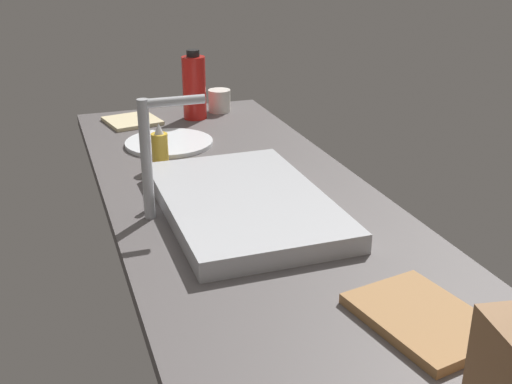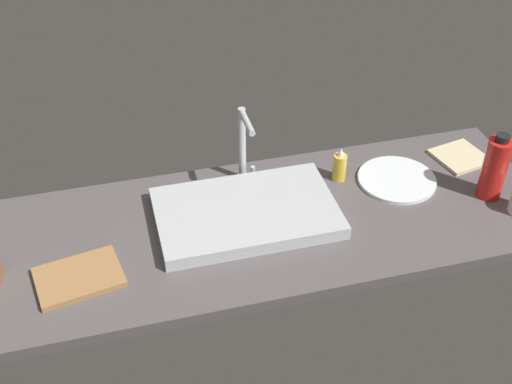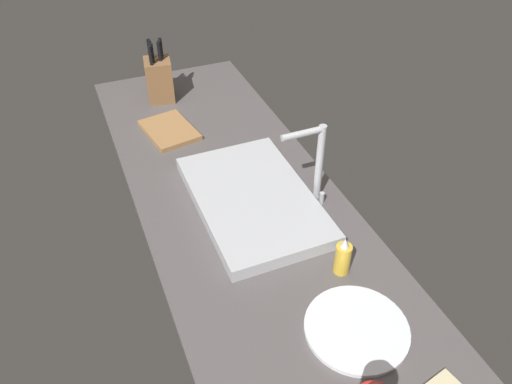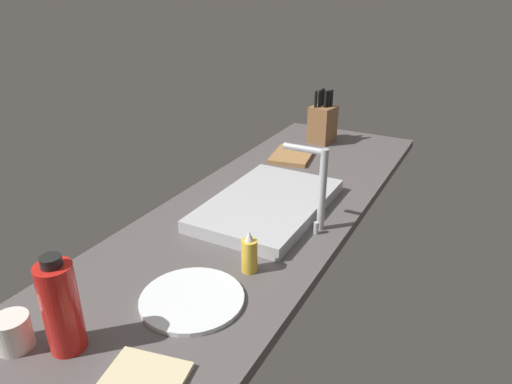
% 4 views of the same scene
% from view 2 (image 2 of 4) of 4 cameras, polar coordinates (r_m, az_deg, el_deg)
% --- Properties ---
extents(countertop_slab, '(1.97, 0.64, 0.04)m').
position_cam_2_polar(countertop_slab, '(2.02, -1.42, -3.31)').
color(countertop_slab, '#514C4C').
rests_on(countertop_slab, ground).
extents(sink_basin, '(0.55, 0.35, 0.04)m').
position_cam_2_polar(sink_basin, '(2.02, -0.85, -1.82)').
color(sink_basin, '#B7BABF').
rests_on(sink_basin, countertop_slab).
extents(faucet, '(0.06, 0.14, 0.27)m').
position_cam_2_polar(faucet, '(2.10, -1.06, 4.46)').
color(faucet, '#B7BABF').
rests_on(faucet, countertop_slab).
extents(cutting_board, '(0.26, 0.20, 0.02)m').
position_cam_2_polar(cutting_board, '(1.90, -15.10, -7.15)').
color(cutting_board, '#9E7042').
rests_on(cutting_board, countertop_slab).
extents(soap_bottle, '(0.04, 0.04, 0.12)m').
position_cam_2_polar(soap_bottle, '(2.18, 7.27, 2.24)').
color(soap_bottle, gold).
rests_on(soap_bottle, countertop_slab).
extents(water_bottle, '(0.08, 0.08, 0.23)m').
position_cam_2_polar(water_bottle, '(2.19, 19.99, 1.98)').
color(water_bottle, red).
rests_on(water_bottle, countertop_slab).
extents(dinner_plate, '(0.26, 0.26, 0.01)m').
position_cam_2_polar(dinner_plate, '(2.23, 12.11, 1.06)').
color(dinner_plate, white).
rests_on(dinner_plate, countertop_slab).
extents(dish_towel, '(0.19, 0.19, 0.01)m').
position_cam_2_polar(dish_towel, '(2.40, 17.27, 2.94)').
color(dish_towel, beige).
rests_on(dish_towel, countertop_slab).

